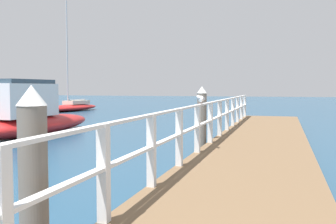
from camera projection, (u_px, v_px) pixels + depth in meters
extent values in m
cube|color=brown|center=(257.00, 151.00, 10.37)|extent=(2.71, 21.41, 0.35)
cube|color=white|center=(2.00, 222.00, 2.79)|extent=(0.12, 0.12, 1.13)
cube|color=white|center=(104.00, 173.00, 4.37)|extent=(0.12, 0.12, 1.13)
cube|color=white|center=(151.00, 150.00, 5.95)|extent=(0.12, 0.12, 1.13)
cube|color=white|center=(179.00, 137.00, 7.53)|extent=(0.12, 0.12, 1.13)
cube|color=white|center=(197.00, 128.00, 9.11)|extent=(0.12, 0.12, 1.13)
cube|color=white|center=(210.00, 122.00, 10.68)|extent=(0.12, 0.12, 1.13)
cube|color=white|center=(220.00, 118.00, 12.26)|extent=(0.12, 0.12, 1.13)
cube|color=white|center=(227.00, 114.00, 13.84)|extent=(0.12, 0.12, 1.13)
cube|color=white|center=(233.00, 112.00, 15.42)|extent=(0.12, 0.12, 1.13)
cube|color=white|center=(238.00, 109.00, 17.00)|extent=(0.12, 0.12, 1.13)
cube|color=white|center=(241.00, 107.00, 18.58)|extent=(0.12, 0.12, 1.13)
cube|color=white|center=(245.00, 106.00, 20.15)|extent=(0.12, 0.12, 1.13)
cube|color=white|center=(210.00, 103.00, 10.65)|extent=(0.10, 19.81, 0.04)
cube|color=white|center=(210.00, 120.00, 10.68)|extent=(0.10, 19.81, 0.04)
cylinder|color=#6B6056|center=(34.00, 193.00, 3.76)|extent=(0.28, 0.28, 1.71)
cone|color=white|center=(31.00, 95.00, 3.70)|extent=(0.29, 0.29, 0.20)
cylinder|color=#6B6056|center=(202.00, 122.00, 11.47)|extent=(0.28, 0.28, 1.71)
cone|color=white|center=(202.00, 90.00, 11.41)|extent=(0.29, 0.29, 0.20)
ellipsoid|color=white|center=(201.00, 99.00, 9.43)|extent=(0.26, 0.31, 0.15)
sphere|color=white|center=(198.00, 97.00, 9.59)|extent=(0.09, 0.09, 0.09)
cone|color=gold|center=(197.00, 97.00, 9.65)|extent=(0.05, 0.05, 0.02)
cone|color=#939399|center=(203.00, 99.00, 9.26)|extent=(0.10, 0.11, 0.07)
ellipsoid|color=#939399|center=(201.00, 98.00, 9.43)|extent=(0.27, 0.28, 0.04)
cylinder|color=tan|center=(200.00, 103.00, 9.42)|extent=(0.01, 0.01, 0.05)
cylinder|color=tan|center=(202.00, 103.00, 9.43)|extent=(0.01, 0.01, 0.05)
ellipsoid|color=red|center=(71.00, 108.00, 30.65)|extent=(2.76, 6.44, 0.52)
cylinder|color=#B2B2B7|center=(67.00, 53.00, 30.10)|extent=(0.10, 0.10, 8.05)
cylinder|color=#B2B2B7|center=(77.00, 100.00, 31.32)|extent=(0.39, 2.17, 0.08)
cube|color=beige|center=(76.00, 102.00, 31.30)|extent=(1.36, 2.37, 0.30)
ellipsoid|color=red|center=(34.00, 125.00, 15.27)|extent=(2.26, 7.18, 0.78)
cube|color=white|center=(21.00, 100.00, 14.52)|extent=(1.42, 2.88, 1.25)
cube|color=#334756|center=(21.00, 81.00, 14.48)|extent=(1.33, 2.59, 0.16)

